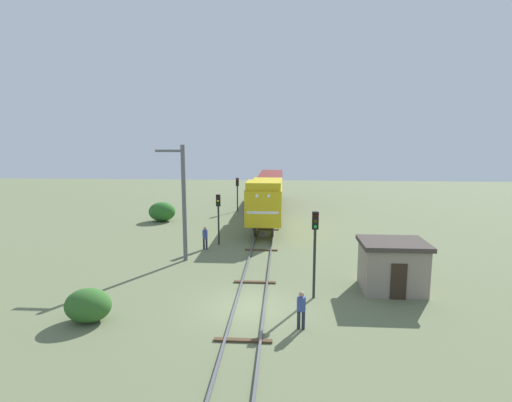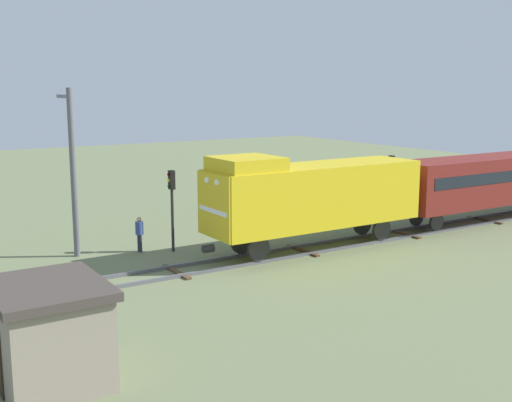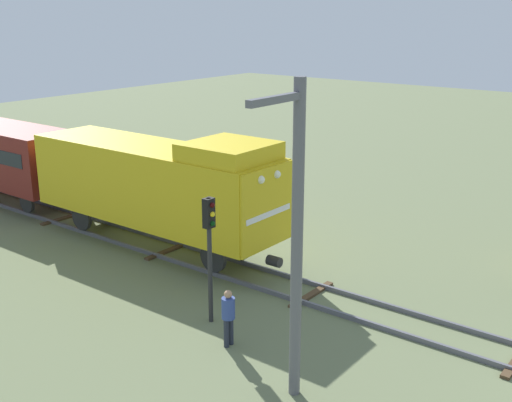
% 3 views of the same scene
% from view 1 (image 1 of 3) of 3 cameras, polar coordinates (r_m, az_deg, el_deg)
% --- Properties ---
extents(ground_plane, '(120.38, 120.38, 0.00)m').
position_cam_1_polar(ground_plane, '(20.23, -0.88, -14.92)').
color(ground_plane, '#66704C').
extents(railway_track, '(2.40, 80.25, 0.16)m').
position_cam_1_polar(railway_track, '(20.20, -0.88, -14.73)').
color(railway_track, '#595960').
rests_on(railway_track, ground).
extents(locomotive, '(2.90, 11.60, 4.60)m').
position_cam_1_polar(locomotive, '(36.07, 1.41, 0.31)').
color(locomotive, gold).
rests_on(locomotive, railway_track).
extents(passenger_car_leading, '(2.84, 14.00, 3.66)m').
position_cam_1_polar(passenger_car_leading, '(49.31, 2.11, 2.34)').
color(passenger_car_leading, maroon).
rests_on(passenger_car_leading, railway_track).
extents(traffic_signal_near, '(0.32, 0.34, 4.55)m').
position_cam_1_polar(traffic_signal_near, '(20.50, 8.42, -5.38)').
color(traffic_signal_near, '#262628').
rests_on(traffic_signal_near, ground).
extents(traffic_signal_mid, '(0.32, 0.34, 3.93)m').
position_cam_1_polar(traffic_signal_mid, '(30.80, -5.40, -1.28)').
color(traffic_signal_mid, '#262628').
rests_on(traffic_signal_mid, ground).
extents(traffic_signal_far, '(0.32, 0.34, 3.79)m').
position_cam_1_polar(traffic_signal_far, '(44.95, -2.68, 1.86)').
color(traffic_signal_far, '#262628').
rests_on(traffic_signal_far, ground).
extents(worker_near_track, '(0.38, 0.38, 1.70)m').
position_cam_1_polar(worker_near_track, '(17.87, 6.48, -14.85)').
color(worker_near_track, '#262B38').
rests_on(worker_near_track, ground).
extents(worker_by_signal, '(0.38, 0.38, 1.70)m').
position_cam_1_polar(worker_by_signal, '(29.99, -7.29, -5.00)').
color(worker_by_signal, '#262B38').
rests_on(worker_by_signal, ground).
extents(catenary_mast, '(1.94, 0.28, 7.78)m').
position_cam_1_polar(catenary_mast, '(26.89, -10.38, 0.13)').
color(catenary_mast, '#595960').
rests_on(catenary_mast, ground).
extents(relay_hut, '(3.50, 2.90, 2.74)m').
position_cam_1_polar(relay_hut, '(23.05, 18.88, -8.69)').
color(relay_hut, gray).
rests_on(relay_hut, ground).
extents(bush_near, '(2.64, 2.16, 1.92)m').
position_cam_1_polar(bush_near, '(40.85, -13.28, -1.49)').
color(bush_near, '#2A6526').
rests_on(bush_near, ground).
extents(bush_mid, '(2.09, 1.71, 1.52)m').
position_cam_1_polar(bush_mid, '(20.02, -22.85, -13.57)').
color(bush_mid, '#306126').
rests_on(bush_mid, ground).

